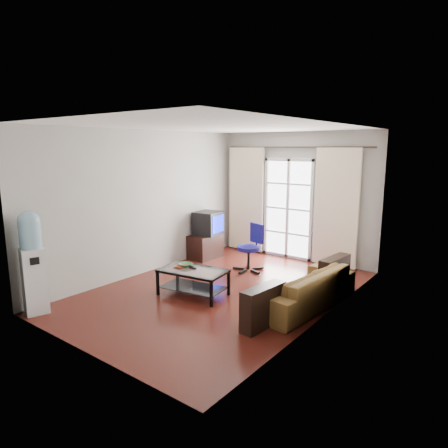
{
  "coord_description": "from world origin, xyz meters",
  "views": [
    {
      "loc": [
        3.92,
        -5.06,
        2.38
      ],
      "look_at": [
        -0.21,
        0.35,
        1.07
      ],
      "focal_mm": 32.0,
      "sensor_mm": 36.0,
      "label": 1
    }
  ],
  "objects_px": {
    "water_cooler": "(32,260)",
    "crt_tv": "(207,223)",
    "task_chair": "(250,257)",
    "sofa": "(303,288)",
    "coffee_table": "(193,279)",
    "tv_stand": "(205,246)"
  },
  "relations": [
    {
      "from": "water_cooler",
      "to": "crt_tv",
      "type": "bearing_deg",
      "value": 106.13
    },
    {
      "from": "crt_tv",
      "to": "task_chair",
      "type": "bearing_deg",
      "value": -17.76
    },
    {
      "from": "sofa",
      "to": "coffee_table",
      "type": "height_order",
      "value": "sofa"
    },
    {
      "from": "crt_tv",
      "to": "water_cooler",
      "type": "relative_size",
      "value": 0.4
    },
    {
      "from": "task_chair",
      "to": "water_cooler",
      "type": "relative_size",
      "value": 0.61
    },
    {
      "from": "coffee_table",
      "to": "task_chair",
      "type": "bearing_deg",
      "value": 90.24
    },
    {
      "from": "coffee_table",
      "to": "crt_tv",
      "type": "relative_size",
      "value": 1.93
    },
    {
      "from": "coffee_table",
      "to": "tv_stand",
      "type": "relative_size",
      "value": 1.64
    },
    {
      "from": "tv_stand",
      "to": "water_cooler",
      "type": "relative_size",
      "value": 0.47
    },
    {
      "from": "sofa",
      "to": "coffee_table",
      "type": "xyz_separation_m",
      "value": [
        -1.62,
        -0.68,
        -0.0
      ]
    },
    {
      "from": "crt_tv",
      "to": "sofa",
      "type": "bearing_deg",
      "value": -29.62
    },
    {
      "from": "crt_tv",
      "to": "task_chair",
      "type": "xyz_separation_m",
      "value": [
        1.29,
        -0.26,
        -0.49
      ]
    },
    {
      "from": "sofa",
      "to": "tv_stand",
      "type": "bearing_deg",
      "value": -106.22
    },
    {
      "from": "tv_stand",
      "to": "coffee_table",
      "type": "bearing_deg",
      "value": -53.61
    },
    {
      "from": "sofa",
      "to": "task_chair",
      "type": "distance_m",
      "value": 1.9
    },
    {
      "from": "tv_stand",
      "to": "crt_tv",
      "type": "distance_m",
      "value": 0.51
    },
    {
      "from": "crt_tv",
      "to": "water_cooler",
      "type": "height_order",
      "value": "water_cooler"
    },
    {
      "from": "coffee_table",
      "to": "tv_stand",
      "type": "distance_m",
      "value": 2.26
    },
    {
      "from": "sofa",
      "to": "water_cooler",
      "type": "bearing_deg",
      "value": -43.31
    },
    {
      "from": "water_cooler",
      "to": "sofa",
      "type": "bearing_deg",
      "value": 58.1
    },
    {
      "from": "tv_stand",
      "to": "water_cooler",
      "type": "height_order",
      "value": "water_cooler"
    },
    {
      "from": "coffee_table",
      "to": "crt_tv",
      "type": "distance_m",
      "value": 2.37
    }
  ]
}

